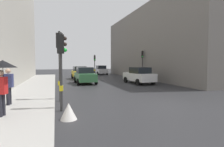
# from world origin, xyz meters

# --- Properties ---
(ground_plane) EXTENTS (120.00, 120.00, 0.00)m
(ground_plane) POSITION_xyz_m (0.00, 0.00, 0.00)
(ground_plane) COLOR #28282B
(sidewalk_kerb) EXTENTS (3.22, 40.00, 0.16)m
(sidewalk_kerb) POSITION_xyz_m (-7.31, 6.00, 0.08)
(sidewalk_kerb) COLOR #A8A5A0
(sidewalk_kerb) RESTS_ON ground
(building_facade_right) EXTENTS (12.00, 25.51, 9.99)m
(building_facade_right) POSITION_xyz_m (11.69, 15.87, 4.99)
(building_facade_right) COLOR slate
(building_facade_right) RESTS_ON ground
(traffic_light_mid_street) EXTENTS (0.33, 0.45, 3.87)m
(traffic_light_mid_street) POSITION_xyz_m (5.38, 13.50, 2.67)
(traffic_light_mid_street) COLOR #2D2D2D
(traffic_light_mid_street) RESTS_ON ground
(traffic_light_near_left) EXTENTS (0.44, 0.26, 3.56)m
(traffic_light_near_left) POSITION_xyz_m (-5.37, 0.44, 2.45)
(traffic_light_near_left) COLOR #2D2D2D
(traffic_light_near_left) RESTS_ON ground
(traffic_light_far_median) EXTENTS (0.25, 0.43, 3.55)m
(traffic_light_far_median) POSITION_xyz_m (0.42, 20.40, 2.45)
(traffic_light_far_median) COLOR #2D2D2D
(traffic_light_far_median) RESTS_ON ground
(traffic_light_near_right) EXTENTS (0.45, 0.35, 3.98)m
(traffic_light_near_right) POSITION_xyz_m (-5.37, 2.60, 2.74)
(traffic_light_near_right) COLOR #2D2D2D
(traffic_light_near_right) RESTS_ON ground
(car_green_estate) EXTENTS (2.05, 4.21, 1.76)m
(car_green_estate) POSITION_xyz_m (-2.60, 11.29, 0.88)
(car_green_estate) COLOR #2D6038
(car_green_estate) RESTS_ON ground
(car_yellow_taxi) EXTENTS (2.12, 4.25, 1.76)m
(car_yellow_taxi) POSITION_xyz_m (-2.42, 16.90, 0.88)
(car_yellow_taxi) COLOR yellow
(car_yellow_taxi) RESTS_ON ground
(car_white_compact) EXTENTS (2.27, 4.33, 1.76)m
(car_white_compact) POSITION_xyz_m (2.94, 9.46, 0.88)
(car_white_compact) COLOR silver
(car_white_compact) RESTS_ON ground
(car_silver_hatchback) EXTENTS (2.02, 4.20, 1.76)m
(car_silver_hatchback) POSITION_xyz_m (2.82, 25.96, 0.88)
(car_silver_hatchback) COLOR #BCBCC1
(car_silver_hatchback) RESTS_ON ground
(pedestrian_with_umbrella) EXTENTS (1.00, 1.00, 2.14)m
(pedestrian_with_umbrella) POSITION_xyz_m (-7.55, -0.25, 1.84)
(pedestrian_with_umbrella) COLOR black
(pedestrian_with_umbrella) RESTS_ON sidewalk_kerb
(pedestrian_with_grey_backpack) EXTENTS (0.63, 0.37, 1.77)m
(pedestrian_with_grey_backpack) POSITION_xyz_m (-7.87, 1.84, 1.16)
(pedestrian_with_grey_backpack) COLOR black
(pedestrian_with_grey_backpack) RESTS_ON sidewalk_kerb
(warning_sign_triangle) EXTENTS (0.64, 0.64, 0.65)m
(warning_sign_triangle) POSITION_xyz_m (-5.17, -0.92, 0.33)
(warning_sign_triangle) COLOR silver
(warning_sign_triangle) RESTS_ON ground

